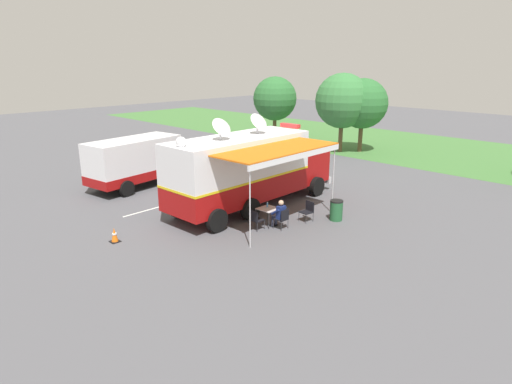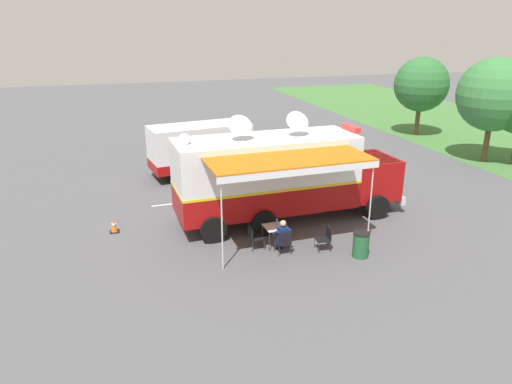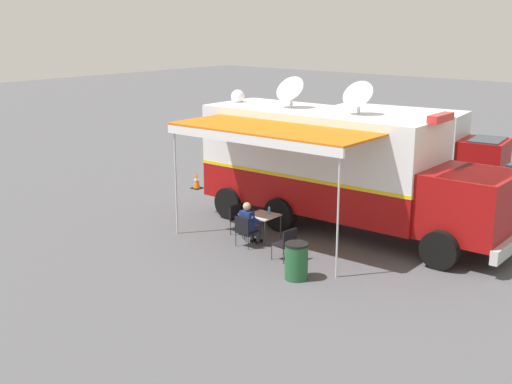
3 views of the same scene
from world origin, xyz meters
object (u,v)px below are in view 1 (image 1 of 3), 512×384
folding_chair_at_table (283,217)px  seated_responder (279,213)px  folding_chair_beside_table (255,218)px  support_truck (142,161)px  traffic_cone (114,235)px  command_truck (251,168)px  folding_table (268,210)px  car_behind_truck (241,160)px  water_bottle (267,205)px  folding_chair_spare_by_truck (308,210)px  trash_bin (336,210)px

folding_chair_at_table → seated_responder: seated_responder is taller
folding_chair_beside_table → support_truck: support_truck is taller
folding_chair_beside_table → traffic_cone: (-3.00, -4.76, -0.23)m
traffic_cone → support_truck: size_ratio=0.08×
command_truck → folding_table: size_ratio=11.62×
support_truck → car_behind_truck: 6.04m
folding_chair_at_table → seated_responder: (-0.19, -0.01, 0.14)m
folding_chair_beside_table → traffic_cone: 5.63m
command_truck → water_bottle: size_ratio=42.66×
folding_table → water_bottle: size_ratio=3.67×
folding_chair_spare_by_truck → trash_bin: size_ratio=0.96×
water_bottle → support_truck: (-9.19, -0.51, 0.55)m
support_truck → traffic_cone: bearing=-39.0°
command_truck → support_truck: bearing=-167.9°
water_bottle → seated_responder: seated_responder is taller
water_bottle → folding_chair_spare_by_truck: bearing=53.5°
folding_table → car_behind_truck: (-7.28, 5.24, 0.21)m
folding_table → support_truck: bearing=-177.5°
water_bottle → trash_bin: size_ratio=0.25×
folding_chair_spare_by_truck → seated_responder: size_ratio=0.70×
folding_chair_at_table → traffic_cone: folding_chair_at_table is taller
water_bottle → folding_chair_at_table: size_ratio=0.26×
folding_chair_at_table → seated_responder: size_ratio=0.70×
folding_table → folding_chair_spare_by_truck: (0.91, 1.57, -0.16)m
folding_table → trash_bin: (1.75, 2.52, -0.22)m
folding_table → seated_responder: (0.61, 0.02, -0.02)m
water_bottle → traffic_cone: size_ratio=0.39×
command_truck → support_truck: size_ratio=1.36×
traffic_cone → car_behind_truck: car_behind_truck is taller
water_bottle → folding_chair_beside_table: bearing=-76.4°
traffic_cone → folding_chair_at_table: bearing=56.5°
command_truck → water_bottle: bearing=-26.2°
command_truck → traffic_cone: 6.97m
water_bottle → traffic_cone: (-2.77, -5.72, -0.55)m
folding_chair_at_table → seated_responder: bearing=-178.4°
trash_bin → seated_responder: bearing=-114.6°
command_truck → folding_chair_spare_by_truck: size_ratio=10.98×
seated_responder → trash_bin: bearing=65.4°
folding_chair_beside_table → seated_responder: seated_responder is taller
traffic_cone → support_truck: bearing=141.0°
command_truck → folding_chair_spare_by_truck: 3.48m
folding_chair_at_table → folding_chair_beside_table: bearing=-129.8°
folding_chair_spare_by_truck → trash_bin: 1.27m
folding_chair_beside_table → support_truck: size_ratio=0.12×
command_truck → trash_bin: 4.47m
seated_responder → car_behind_truck: size_ratio=0.29×
support_truck → car_behind_truck: support_truck is taller
car_behind_truck → folding_chair_at_table: bearing=-32.9°
folding_chair_beside_table → folding_chair_spare_by_truck: 2.56m
seated_responder → traffic_cone: 6.66m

